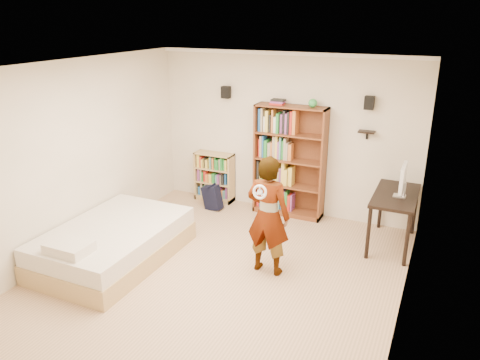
% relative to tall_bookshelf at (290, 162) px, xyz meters
% --- Properties ---
extents(ground, '(4.50, 5.00, 0.01)m').
position_rel_tall_bookshelf_xyz_m(ground, '(-0.15, -2.33, -0.94)').
color(ground, tan).
rests_on(ground, ground).
extents(room_shell, '(4.52, 5.02, 2.71)m').
position_rel_tall_bookshelf_xyz_m(room_shell, '(-0.15, -2.33, 0.82)').
color(room_shell, '#F2E5CF').
rests_on(room_shell, ground).
extents(crown_molding, '(4.50, 5.00, 0.06)m').
position_rel_tall_bookshelf_xyz_m(crown_molding, '(-0.15, -2.33, 1.73)').
color(crown_molding, white).
rests_on(crown_molding, room_shell).
extents(speaker_left, '(0.14, 0.12, 0.20)m').
position_rel_tall_bookshelf_xyz_m(speaker_left, '(-1.20, 0.07, 1.06)').
color(speaker_left, black).
rests_on(speaker_left, room_shell).
extents(speaker_right, '(0.14, 0.12, 0.20)m').
position_rel_tall_bookshelf_xyz_m(speaker_right, '(1.20, 0.07, 1.06)').
color(speaker_right, black).
rests_on(speaker_right, room_shell).
extents(wall_shelf, '(0.25, 0.16, 0.02)m').
position_rel_tall_bookshelf_xyz_m(wall_shelf, '(1.20, 0.08, 0.61)').
color(wall_shelf, black).
rests_on(wall_shelf, room_shell).
extents(tall_bookshelf, '(1.18, 0.35, 1.87)m').
position_rel_tall_bookshelf_xyz_m(tall_bookshelf, '(0.00, 0.00, 0.00)').
color(tall_bookshelf, brown).
rests_on(tall_bookshelf, ground).
extents(low_bookshelf, '(0.72, 0.27, 0.90)m').
position_rel_tall_bookshelf_xyz_m(low_bookshelf, '(-1.44, 0.04, -0.49)').
color(low_bookshelf, tan).
rests_on(low_bookshelf, ground).
extents(computer_desk, '(0.60, 1.20, 0.82)m').
position_rel_tall_bookshelf_xyz_m(computer_desk, '(1.78, -0.48, -0.53)').
color(computer_desk, black).
rests_on(computer_desk, ground).
extents(imac, '(0.11, 0.47, 0.47)m').
position_rel_tall_bookshelf_xyz_m(imac, '(1.83, -0.55, 0.11)').
color(imac, white).
rests_on(imac, computer_desk).
extents(daybed, '(1.39, 2.14, 0.63)m').
position_rel_tall_bookshelf_xyz_m(daybed, '(-1.69, -2.52, -0.62)').
color(daybed, white).
rests_on(daybed, ground).
extents(person, '(0.60, 0.41, 1.61)m').
position_rel_tall_bookshelf_xyz_m(person, '(0.37, -1.93, -0.13)').
color(person, black).
rests_on(person, ground).
extents(wii_wheel, '(0.18, 0.07, 0.19)m').
position_rel_tall_bookshelf_xyz_m(wii_wheel, '(0.37, -2.23, 0.30)').
color(wii_wheel, white).
rests_on(wii_wheel, person).
extents(navy_bag, '(0.35, 0.24, 0.45)m').
position_rel_tall_bookshelf_xyz_m(navy_bag, '(-1.28, -0.36, -0.71)').
color(navy_bag, black).
rests_on(navy_bag, ground).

